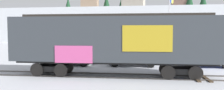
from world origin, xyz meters
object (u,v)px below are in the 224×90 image
object	(u,v)px
freight_car	(114,40)
flagpole	(170,18)
parked_car_blue	(203,58)
parked_car_silver	(132,57)
parked_car_black	(70,55)

from	to	relation	value
freight_car	flagpole	bearing A→B (deg)	67.25
freight_car	parked_car_blue	world-z (taller)	freight_car
flagpole	parked_car_blue	bearing A→B (deg)	-71.56
freight_car	parked_car_blue	bearing A→B (deg)	35.47
flagpole	parked_car_blue	world-z (taller)	flagpole
freight_car	parked_car_silver	xyz separation A→B (m)	(0.96, 4.74, -1.71)
parked_car_black	parked_car_silver	distance (m)	5.74
freight_car	parked_car_black	size ratio (longest dim) A/B	3.21
freight_car	flagpole	size ratio (longest dim) A/B	1.88
parked_car_black	parked_car_blue	size ratio (longest dim) A/B	0.92
flagpole	parked_car_blue	size ratio (longest dim) A/B	1.56
flagpole	parked_car_black	bearing A→B (deg)	-143.25
parked_car_blue	freight_car	bearing A→B (deg)	-144.53
freight_car	parked_car_silver	size ratio (longest dim) A/B	2.98
flagpole	parked_car_blue	xyz separation A→B (m)	(2.20, -6.60, -3.76)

